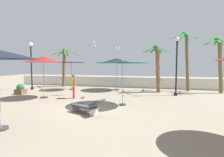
{
  "coord_description": "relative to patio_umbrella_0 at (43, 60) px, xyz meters",
  "views": [
    {
      "loc": [
        3.33,
        -9.3,
        2.43
      ],
      "look_at": [
        0.0,
        3.35,
        1.4
      ],
      "focal_mm": 29.65,
      "sensor_mm": 36.0,
      "label": 1
    }
  ],
  "objects": [
    {
      "name": "boundary_wall",
      "position": [
        4.74,
        7.41,
        -2.2
      ],
      "size": [
        25.2,
        0.3,
        1.08
      ],
      "primitive_type": "cube",
      "color": "silver",
      "rests_on": "ground_plane"
    },
    {
      "name": "seagull_0",
      "position": [
        5.11,
        1.52,
        0.83
      ],
      "size": [
        0.4,
        0.92,
        0.15
      ],
      "color": "white"
    },
    {
      "name": "planter",
      "position": [
        -2.83,
        0.95,
        -2.35
      ],
      "size": [
        0.7,
        0.7,
        0.85
      ],
      "color": "brown",
      "rests_on": "ground_plane"
    },
    {
      "name": "seagull_2",
      "position": [
        1.69,
        6.1,
        1.53
      ],
      "size": [
        1.37,
        0.38,
        0.16
      ],
      "color": "white"
    },
    {
      "name": "palm_tree_2",
      "position": [
        7.78,
        4.8,
        -0.18
      ],
      "size": [
        2.49,
        2.34,
        4.06
      ],
      "color": "brown",
      "rests_on": "ground_plane"
    },
    {
      "name": "patio_umbrella_0",
      "position": [
        0.0,
        0.0,
        0.0
      ],
      "size": [
        2.66,
        2.66,
        3.02
      ],
      "color": "#333338",
      "rests_on": "ground_plane"
    },
    {
      "name": "palm_tree_1",
      "position": [
        12.74,
        5.64,
        0.22
      ],
      "size": [
        2.25,
        2.26,
        4.65
      ],
      "color": "brown",
      "rests_on": "ground_plane"
    },
    {
      "name": "palm_tree_0",
      "position": [
        -1.88,
        6.35,
        -0.09
      ],
      "size": [
        2.98,
        2.95,
        4.12
      ],
      "color": "brown",
      "rests_on": "ground_plane"
    },
    {
      "name": "lounge_chair_0",
      "position": [
        4.67,
        -3.19,
        -2.34
      ],
      "size": [
        1.92,
        1.26,
        0.83
      ],
      "color": "#B7B7BC",
      "rests_on": "ground_plane"
    },
    {
      "name": "guest_0",
      "position": [
        2.17,
        0.35,
        -1.69
      ],
      "size": [
        0.42,
        0.45,
        1.72
      ],
      "color": "#D8333F",
      "rests_on": "ground_plane"
    },
    {
      "name": "lamp_post_0",
      "position": [
        -3.8,
        3.56,
        0.14
      ],
      "size": [
        0.4,
        0.4,
        4.45
      ],
      "color": "black",
      "rests_on": "ground_plane"
    },
    {
      "name": "ground_plane",
      "position": [
        4.74,
        -2.16,
        -2.74
      ],
      "size": [
        56.0,
        56.0,
        0.0
      ],
      "primitive_type": "plane",
      "color": "gray"
    },
    {
      "name": "patio_umbrella_1",
      "position": [
        4.12,
        5.21,
        -0.02
      ],
      "size": [
        3.03,
        3.03,
        3.0
      ],
      "color": "#333338",
      "rests_on": "ground_plane"
    },
    {
      "name": "patio_umbrella_2",
      "position": [
        -0.0,
        4.29,
        -0.29
      ],
      "size": [
        2.29,
        2.29,
        2.7
      ],
      "color": "#333338",
      "rests_on": "ground_plane"
    },
    {
      "name": "lamp_post_1",
      "position": [
        9.24,
        3.45,
        -0.08
      ],
      "size": [
        0.35,
        0.35,
        4.47
      ],
      "color": "black",
      "rests_on": "ground_plane"
    },
    {
      "name": "patio_umbrella_3",
      "position": [
        5.93,
        -0.9,
        -0.31
      ],
      "size": [
        3.04,
        3.04,
        2.65
      ],
      "color": "#333338",
      "rests_on": "ground_plane"
    },
    {
      "name": "seagull_1",
      "position": [
        3.07,
        2.14,
        1.38
      ],
      "size": [
        1.09,
        0.41,
        0.15
      ],
      "color": "white"
    },
    {
      "name": "palm_tree_3",
      "position": [
        10.27,
        6.26,
        0.57
      ],
      "size": [
        2.54,
        2.45,
        5.29
      ],
      "color": "brown",
      "rests_on": "ground_plane"
    }
  ]
}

